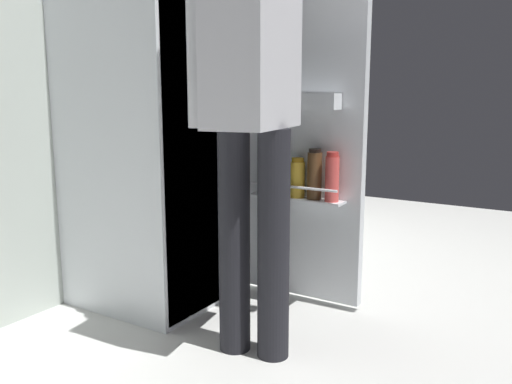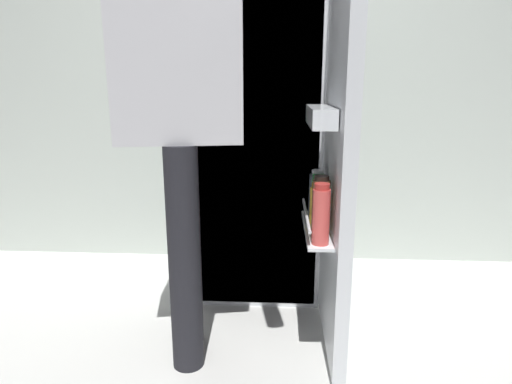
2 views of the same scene
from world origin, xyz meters
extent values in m
plane|color=silver|center=(0.00, 0.00, 0.00)|extent=(6.02, 6.02, 0.00)
cube|color=beige|center=(0.00, 0.94, 1.21)|extent=(4.40, 0.10, 2.42)
cube|color=silver|center=(0.00, 0.57, 0.86)|extent=(0.62, 0.64, 1.72)
cube|color=white|center=(0.00, 0.25, 0.86)|extent=(0.58, 0.01, 1.68)
cube|color=white|center=(0.00, 0.30, 0.83)|extent=(0.54, 0.09, 0.01)
cube|color=silver|center=(0.34, -0.05, 0.85)|extent=(0.05, 0.60, 1.65)
cube|color=white|center=(0.26, -0.05, 0.51)|extent=(0.10, 0.47, 0.01)
cylinder|color=silver|center=(0.22, -0.05, 0.57)|extent=(0.01, 0.45, 0.01)
cube|color=white|center=(0.26, -0.05, 0.95)|extent=(0.09, 0.40, 0.07)
cylinder|color=brown|center=(0.27, -0.14, 0.62)|extent=(0.07, 0.07, 0.21)
cylinder|color=black|center=(0.27, -0.14, 0.74)|extent=(0.06, 0.06, 0.02)
cylinder|color=gold|center=(0.27, -0.06, 0.60)|extent=(0.07, 0.07, 0.16)
cylinder|color=#BC8419|center=(0.27, -0.06, 0.69)|extent=(0.06, 0.06, 0.02)
cylinder|color=#333842|center=(0.27, 0.07, 0.61)|extent=(0.07, 0.07, 0.19)
cylinder|color=silver|center=(0.27, 0.07, 0.72)|extent=(0.05, 0.05, 0.02)
cylinder|color=green|center=(0.27, 0.05, 0.60)|extent=(0.05, 0.05, 0.17)
cylinder|color=#195B28|center=(0.27, 0.05, 0.70)|extent=(0.05, 0.05, 0.02)
cylinder|color=#DB4C47|center=(0.26, -0.23, 0.62)|extent=(0.06, 0.06, 0.20)
cylinder|color=#B22D28|center=(0.26, -0.23, 0.73)|extent=(0.05, 0.05, 0.02)
cylinder|color=black|center=(-0.26, -0.06, 0.43)|extent=(0.12, 0.12, 0.86)
cylinder|color=black|center=(-0.23, -0.22, 0.43)|extent=(0.12, 0.12, 0.86)
cube|color=silver|center=(-0.25, -0.14, 1.17)|extent=(0.47, 0.29, 0.61)
cylinder|color=silver|center=(-0.28, 0.08, 1.15)|extent=(0.08, 0.08, 0.58)
camera|label=1|loc=(-1.87, -1.16, 0.99)|focal=37.40mm
camera|label=2|loc=(0.12, -1.69, 1.07)|focal=30.42mm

